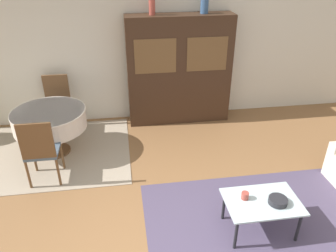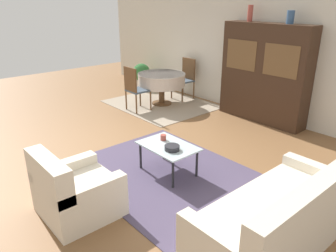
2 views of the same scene
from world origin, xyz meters
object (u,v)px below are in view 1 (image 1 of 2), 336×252
object	(u,v)px
vase_tall	(152,5)
dining_chair_far	(57,101)
dining_table	(50,120)
cup	(245,196)
display_cabinet	(179,70)
bowl	(278,201)
dining_chair_near	(40,149)
vase_short	(204,6)
coffee_table	(262,204)

from	to	relation	value
vase_tall	dining_chair_far	bearing A→B (deg)	-177.10
dining_table	cup	world-z (taller)	dining_table
dining_table	cup	bearing A→B (deg)	-39.44
display_cabinet	bowl	size ratio (longest dim) A/B	9.30
dining_chair_far	bowl	size ratio (longest dim) A/B	4.73
dining_chair_near	display_cabinet	bearing A→B (deg)	36.99
display_cabinet	dining_chair_far	world-z (taller)	display_cabinet
display_cabinet	vase_short	size ratio (longest dim) A/B	8.34
dining_chair_far	vase_short	xyz separation A→B (m)	(2.64, 0.09, 1.54)
display_cabinet	vase_tall	world-z (taller)	vase_tall
dining_chair_far	cup	bearing A→B (deg)	131.19
coffee_table	bowl	xyz separation A→B (m)	(0.15, -0.06, 0.08)
dining_table	cup	xyz separation A→B (m)	(2.48, -2.04, -0.11)
dining_chair_near	dining_chair_far	bearing A→B (deg)	90.00
dining_chair_near	dining_table	bearing A→B (deg)	90.00
coffee_table	dining_chair_near	xyz separation A→B (m)	(-2.67, 1.32, 0.17)
dining_table	dining_chair_near	distance (m)	0.79
dining_chair_far	bowl	bearing A→B (deg)	133.62
coffee_table	display_cabinet	bearing A→B (deg)	98.45
dining_chair_near	vase_short	distance (m)	3.49
bowl	vase_tall	size ratio (longest dim) A/B	0.67
dining_table	dining_chair_far	distance (m)	0.79
cup	dining_table	bearing A→B (deg)	140.56
dining_chair_far	vase_short	world-z (taller)	vase_short
dining_table	bowl	xyz separation A→B (m)	(2.82, -2.17, -0.12)
dining_table	dining_chair_far	bearing A→B (deg)	90.00
coffee_table	dining_chair_far	distance (m)	3.95
dining_table	bowl	world-z (taller)	dining_table
bowl	vase_short	world-z (taller)	vase_short
display_cabinet	cup	size ratio (longest dim) A/B	23.20
bowl	display_cabinet	bearing A→B (deg)	101.11
display_cabinet	cup	world-z (taller)	display_cabinet
dining_chair_far	display_cabinet	bearing A→B (deg)	-177.74
vase_short	display_cabinet	bearing A→B (deg)	-179.87
display_cabinet	cup	bearing A→B (deg)	-85.00
display_cabinet	dining_chair_near	bearing A→B (deg)	-143.01
vase_short	coffee_table	bearing A→B (deg)	-89.48
display_cabinet	vase_short	bearing A→B (deg)	0.13
cup	bowl	world-z (taller)	cup
dining_chair_near	vase_short	world-z (taller)	vase_short
coffee_table	bowl	distance (m)	0.18
cup	vase_short	bearing A→B (deg)	86.84
coffee_table	dining_table	distance (m)	3.41
dining_chair_far	vase_tall	size ratio (longest dim) A/B	3.17
dining_table	vase_tall	bearing A→B (deg)	26.76
dining_chair_far	dining_table	bearing A→B (deg)	90.00
cup	dining_chair_near	bearing A→B (deg)	153.32
dining_chair_near	cup	xyz separation A→B (m)	(2.48, -1.25, -0.08)
cup	vase_tall	size ratio (longest dim) A/B	0.27
dining_table	display_cabinet	bearing A→B (deg)	21.62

